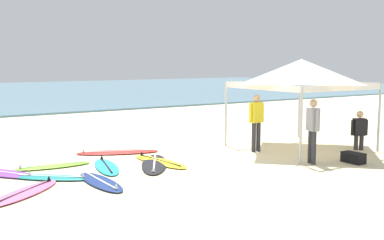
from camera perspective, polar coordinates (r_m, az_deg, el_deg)
ground_plane at (r=12.92m, az=3.75°, el=-4.87°), size 80.00×80.00×0.00m
canopy_tent at (r=14.72m, az=13.11°, el=5.81°), size 3.37×3.37×2.75m
surfboard_purple at (r=12.20m, az=-22.19°, el=-5.94°), size 1.71×2.22×0.19m
surfboard_teal at (r=11.33m, az=-16.69°, el=-6.69°), size 1.76×1.60×0.19m
surfboard_cyan at (r=12.14m, az=-10.34°, el=-5.58°), size 0.99×2.05×0.19m
surfboard_lime at (r=12.53m, az=-16.58°, el=-5.37°), size 1.95×0.64×0.19m
surfboard_yellow at (r=12.57m, az=-3.91°, el=-5.04°), size 0.83×2.22×0.19m
surfboard_red at (r=13.99m, az=-9.03°, el=-3.86°), size 2.46×1.49×0.19m
surfboard_pink at (r=10.25m, az=-19.62°, el=-8.27°), size 1.95×1.77×0.19m
surfboard_navy at (r=10.67m, az=-11.03°, el=-7.37°), size 0.57×2.05×0.19m
surfboard_black at (r=12.30m, az=-4.59°, el=-5.32°), size 1.76×2.41×0.19m
person_yellow at (r=14.07m, az=7.82°, el=0.15°), size 0.55×0.22×1.71m
person_grey at (r=12.69m, az=14.43°, el=-0.77°), size 0.33×0.52×1.71m
person_black at (r=15.10m, az=19.64°, el=-1.00°), size 0.52×0.34×1.20m
gear_bag_near_tent at (r=13.24m, az=18.98°, el=-4.34°), size 0.34×0.61×0.28m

